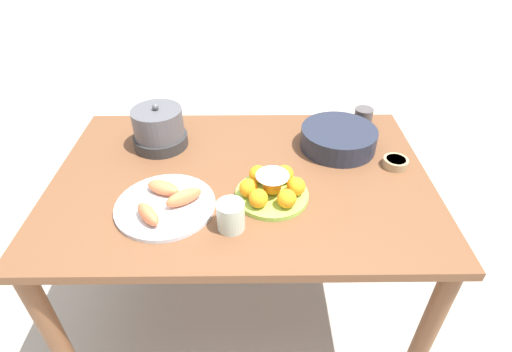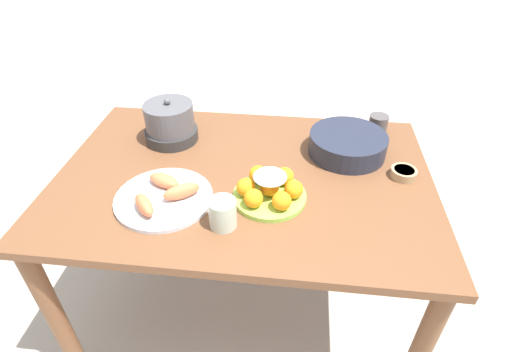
{
  "view_description": "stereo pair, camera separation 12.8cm",
  "coord_description": "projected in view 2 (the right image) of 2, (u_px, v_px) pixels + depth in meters",
  "views": [
    {
      "loc": [
        0.04,
        -1.09,
        1.54
      ],
      "look_at": [
        0.05,
        -0.06,
        0.77
      ],
      "focal_mm": 28.0,
      "sensor_mm": 36.0,
      "label": 1
    },
    {
      "loc": [
        0.17,
        -1.08,
        1.54
      ],
      "look_at": [
        0.05,
        -0.06,
        0.77
      ],
      "focal_mm": 28.0,
      "sensor_mm": 36.0,
      "label": 2
    }
  ],
  "objects": [
    {
      "name": "serving_bowl",
      "position": [
        348.0,
        143.0,
        1.44
      ],
      "size": [
        0.28,
        0.28,
        0.08
      ],
      "color": "#232838",
      "rests_on": "dining_table"
    },
    {
      "name": "cup_far",
      "position": [
        378.0,
        125.0,
        1.56
      ],
      "size": [
        0.07,
        0.07,
        0.08
      ],
      "color": "#4C4747",
      "rests_on": "dining_table"
    },
    {
      "name": "warming_pot",
      "position": [
        170.0,
        123.0,
        1.5
      ],
      "size": [
        0.2,
        0.2,
        0.17
      ],
      "color": "#2D2D2D",
      "rests_on": "dining_table"
    },
    {
      "name": "cake_plate",
      "position": [
        270.0,
        189.0,
        1.24
      ],
      "size": [
        0.23,
        0.23,
        0.1
      ],
      "color": "#99CC4C",
      "rests_on": "dining_table"
    },
    {
      "name": "cup_near",
      "position": [
        223.0,
        213.0,
        1.14
      ],
      "size": [
        0.08,
        0.08,
        0.09
      ],
      "color": "beige",
      "rests_on": "dining_table"
    },
    {
      "name": "ground_plane",
      "position": [
        247.0,
        304.0,
        1.8
      ],
      "size": [
        12.0,
        12.0,
        0.0
      ],
      "primitive_type": "plane",
      "color": "#B2A899"
    },
    {
      "name": "sauce_bowl",
      "position": [
        404.0,
        173.0,
        1.34
      ],
      "size": [
        0.09,
        0.09,
        0.03
      ],
      "color": "tan",
      "rests_on": "dining_table"
    },
    {
      "name": "dining_table",
      "position": [
        244.0,
        197.0,
        1.42
      ],
      "size": [
        1.27,
        0.86,
        0.73
      ],
      "color": "brown",
      "rests_on": "ground_plane"
    },
    {
      "name": "seafood_platter",
      "position": [
        164.0,
        196.0,
        1.24
      ],
      "size": [
        0.31,
        0.31,
        0.06
      ],
      "color": "silver",
      "rests_on": "dining_table"
    }
  ]
}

